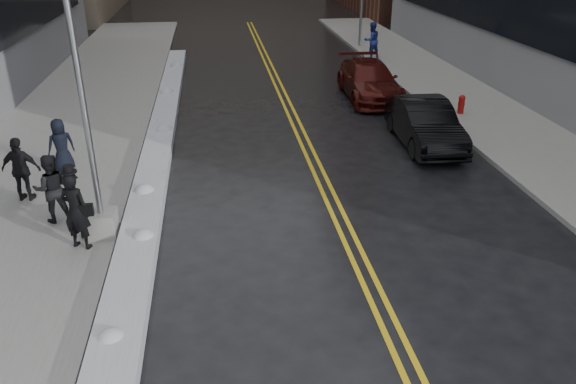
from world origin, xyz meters
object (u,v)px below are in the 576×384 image
object	(u,v)px
pedestrian_d	(21,169)
car_black	(425,123)
lamppost	(89,140)
fire_hydrant	(461,103)
pedestrian_east	(372,40)
pedestrian_b	(51,188)
car_maroon	(369,81)
pedestrian_c	(61,145)
pedestrian_fedora	(76,211)

from	to	relation	value
pedestrian_d	car_black	distance (m)	12.47
pedestrian_d	car_black	size ratio (longest dim) A/B	0.38
lamppost	fire_hydrant	size ratio (longest dim) A/B	10.45
lamppost	pedestrian_east	world-z (taller)	lamppost
pedestrian_b	car_maroon	world-z (taller)	pedestrian_b
lamppost	pedestrian_c	bearing A→B (deg)	113.06
pedestrian_b	pedestrian_c	bearing A→B (deg)	-93.69
pedestrian_fedora	car_black	world-z (taller)	pedestrian_fedora
pedestrian_b	pedestrian_c	xyz separation A→B (m)	(-0.51, 3.27, -0.07)
pedestrian_d	pedestrian_b	bearing A→B (deg)	137.68
car_maroon	car_black	bearing A→B (deg)	-84.89
pedestrian_b	pedestrian_c	size ratio (longest dim) A/B	1.09
fire_hydrant	pedestrian_fedora	xyz separation A→B (m)	(-12.71, -8.49, 0.52)
fire_hydrant	pedestrian_fedora	distance (m)	15.30
car_black	car_maroon	world-z (taller)	same
pedestrian_d	car_maroon	bearing A→B (deg)	-134.29
fire_hydrant	pedestrian_d	world-z (taller)	pedestrian_d
pedestrian_east	car_black	bearing A→B (deg)	65.36
pedestrian_c	car_black	world-z (taller)	pedestrian_c
fire_hydrant	pedestrian_d	xyz separation A→B (m)	(-14.64, -5.77, 0.48)
lamppost	car_maroon	world-z (taller)	lamppost
pedestrian_b	car_black	distance (m)	11.85
pedestrian_c	car_maroon	size ratio (longest dim) A/B	0.30
fire_hydrant	pedestrian_d	bearing A→B (deg)	-158.49
pedestrian_c	pedestrian_d	distance (m)	2.03
pedestrian_fedora	pedestrian_east	bearing A→B (deg)	-98.82
lamppost	pedestrian_fedora	xyz separation A→B (m)	(-0.41, -0.49, -1.46)
pedestrian_c	lamppost	bearing A→B (deg)	85.18
fire_hydrant	car_black	xyz separation A→B (m)	(-2.53, -2.78, 0.22)
lamppost	pedestrian_d	world-z (taller)	lamppost
car_black	car_maroon	xyz separation A→B (m)	(-0.33, 5.87, -0.00)
fire_hydrant	car_maroon	distance (m)	4.22
pedestrian_b	car_black	bearing A→B (deg)	-171.23
pedestrian_fedora	car_black	xyz separation A→B (m)	(10.18, 5.72, -0.31)
fire_hydrant	pedestrian_c	size ratio (longest dim) A/B	0.46
pedestrian_b	pedestrian_east	distance (m)	21.59
pedestrian_east	car_maroon	bearing A→B (deg)	57.00
lamppost	pedestrian_c	world-z (taller)	lamppost
fire_hydrant	pedestrian_c	bearing A→B (deg)	-164.83
pedestrian_east	car_maroon	xyz separation A→B (m)	(-2.06, -7.22, -0.36)
fire_hydrant	pedestrian_east	xyz separation A→B (m)	(-0.80, 10.32, 0.57)
pedestrian_c	car_black	size ratio (longest dim) A/B	0.34
pedestrian_fedora	lamppost	bearing A→B (deg)	-106.27
lamppost	pedestrian_fedora	world-z (taller)	lamppost
fire_hydrant	car_black	world-z (taller)	car_black
pedestrian_fedora	pedestrian_c	xyz separation A→B (m)	(-1.37, 4.67, -0.13)
fire_hydrant	pedestrian_c	distance (m)	14.59
lamppost	pedestrian_east	xyz separation A→B (m)	(11.50, 18.32, -1.41)
lamppost	car_black	distance (m)	11.22
pedestrian_b	pedestrian_d	size ratio (longest dim) A/B	1.00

